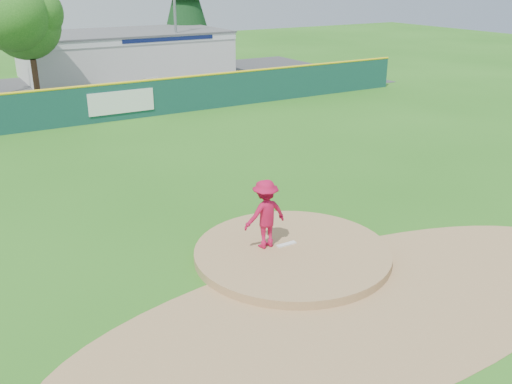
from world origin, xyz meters
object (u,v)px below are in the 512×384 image
van (162,87)px  light_pole_right (174,1)px  pool_building_grp (126,53)px  deciduous_tree (28,26)px  pitcher (265,214)px

van → light_pole_right: bearing=-37.6°
pool_building_grp → deciduous_tree: size_ratio=2.07×
pitcher → deciduous_tree: size_ratio=0.27×
van → pool_building_grp: size_ratio=0.30×
van → pool_building_grp: bearing=-12.2°
pool_building_grp → light_pole_right: light_pole_right is taller
light_pole_right → van: bearing=-120.8°
pitcher → pool_building_grp: pool_building_grp is taller
deciduous_tree → light_pole_right: 11.75m
pitcher → pool_building_grp: size_ratio=0.13×
van → deciduous_tree: deciduous_tree is taller
pitcher → deciduous_tree: deciduous_tree is taller
pitcher → light_pole_right: bearing=-110.1°
pitcher → van: (5.66, 21.93, -0.57)m
pitcher → light_pole_right: (9.56, 28.45, 4.30)m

